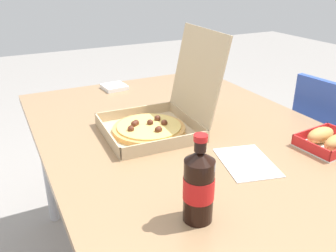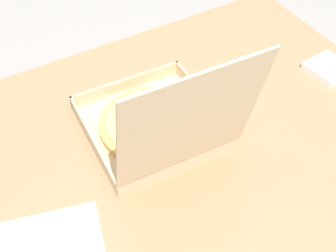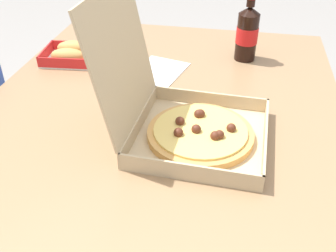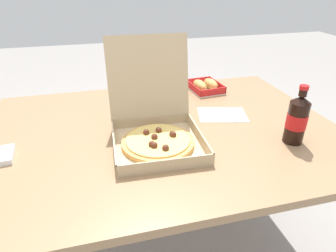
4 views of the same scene
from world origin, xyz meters
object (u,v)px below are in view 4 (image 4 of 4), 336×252
(pizza_box_open, at_px, (156,129))
(bread_side_box, at_px, (205,86))
(paper_menu, at_px, (222,115))
(chair, at_px, (152,104))
(cola_bottle, at_px, (297,119))

(pizza_box_open, xyz_separation_m, bread_side_box, (0.37, 0.46, -0.03))
(bread_side_box, xyz_separation_m, paper_menu, (-0.04, -0.31, -0.02))
(chair, bearing_deg, cola_bottle, -70.27)
(paper_menu, bearing_deg, pizza_box_open, -142.26)
(bread_side_box, bearing_deg, cola_bottle, -77.96)
(cola_bottle, bearing_deg, chair, 109.73)
(pizza_box_open, distance_m, paper_menu, 0.37)
(pizza_box_open, bearing_deg, bread_side_box, 50.95)
(chair, relative_size, bread_side_box, 4.08)
(chair, height_order, bread_side_box, chair)
(chair, xyz_separation_m, paper_menu, (0.19, -0.70, 0.22))
(chair, xyz_separation_m, pizza_box_open, (-0.15, -0.84, 0.27))
(cola_bottle, bearing_deg, paper_menu, 120.43)
(cola_bottle, distance_m, paper_menu, 0.33)
(pizza_box_open, bearing_deg, cola_bottle, -14.73)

